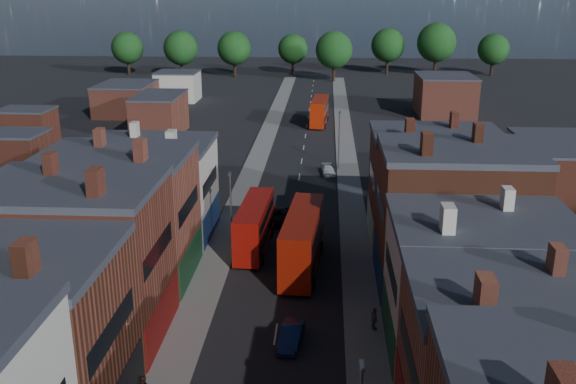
# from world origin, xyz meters

# --- Properties ---
(pavement_west) EXTENTS (3.00, 200.00, 0.12)m
(pavement_west) POSITION_xyz_m (-6.50, 50.00, 0.06)
(pavement_west) COLOR gray
(pavement_west) RESTS_ON ground
(pavement_east) EXTENTS (3.00, 200.00, 0.12)m
(pavement_east) POSITION_xyz_m (6.50, 50.00, 0.06)
(pavement_east) COLOR gray
(pavement_east) RESTS_ON ground
(lamp_post_2) EXTENTS (0.25, 0.70, 8.12)m
(lamp_post_2) POSITION_xyz_m (-5.20, 30.00, 4.70)
(lamp_post_2) COLOR slate
(lamp_post_2) RESTS_ON ground
(lamp_post_3) EXTENTS (0.25, 0.70, 8.12)m
(lamp_post_3) POSITION_xyz_m (5.20, 60.00, 4.70)
(lamp_post_3) COLOR slate
(lamp_post_3) RESTS_ON ground
(bus_0) EXTENTS (3.04, 10.70, 4.58)m
(bus_0) POSITION_xyz_m (-3.25, 31.64, 2.47)
(bus_0) COLOR #AE1109
(bus_0) RESTS_ON ground
(bus_1) EXTENTS (3.71, 12.17, 5.18)m
(bus_1) POSITION_xyz_m (1.50, 27.43, 2.80)
(bus_1) COLOR #A11909
(bus_1) RESTS_ON ground
(bus_2) EXTENTS (3.33, 11.06, 4.71)m
(bus_2) POSITION_xyz_m (2.18, 89.27, 2.54)
(bus_2) COLOR #A51E07
(bus_2) RESTS_ON ground
(car_1) EXTENTS (1.92, 4.32, 1.38)m
(car_1) POSITION_xyz_m (1.20, 14.70, 0.69)
(car_1) COLOR #12224F
(car_1) RESTS_ON ground
(car_2) EXTENTS (2.56, 5.02, 1.36)m
(car_2) POSITION_xyz_m (-1.46, 39.23, 0.68)
(car_2) COLOR black
(car_2) RESTS_ON ground
(car_3) EXTENTS (2.03, 4.05, 1.13)m
(car_3) POSITION_xyz_m (3.80, 57.50, 0.56)
(car_3) COLOR white
(car_3) RESTS_ON ground
(ped_3) EXTENTS (0.77, 1.14, 1.78)m
(ped_3) POSITION_xyz_m (7.18, 16.90, 1.01)
(ped_3) COLOR #5D5750
(ped_3) RESTS_ON pavement_east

